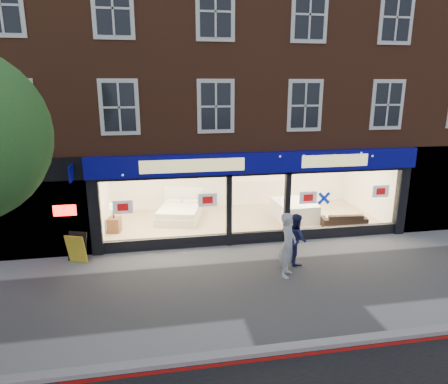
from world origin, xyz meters
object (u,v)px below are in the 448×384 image
object	(u,v)px
pedestrian_grey	(288,245)
mattress_stack	(294,210)
display_bed	(180,212)
a_board	(77,248)
pedestrian_blue	(296,239)
sofa	(343,219)

from	to	relation	value
pedestrian_grey	mattress_stack	bearing A→B (deg)	8.99
display_bed	a_board	bearing A→B (deg)	-120.75
pedestrian_grey	pedestrian_blue	xyz separation A→B (m)	(0.54, 0.80, -0.16)
a_board	pedestrian_blue	xyz separation A→B (m)	(6.79, -1.25, 0.32)
sofa	pedestrian_blue	distance (m)	4.01
a_board	pedestrian_grey	size ratio (longest dim) A/B	0.50
mattress_stack	pedestrian_grey	size ratio (longest dim) A/B	1.00
sofa	pedestrian_grey	distance (m)	4.96
pedestrian_blue	sofa	bearing A→B (deg)	-51.73
sofa	pedestrian_grey	world-z (taller)	pedestrian_grey
mattress_stack	pedestrian_grey	xyz separation A→B (m)	(-1.87, -4.61, 0.50)
display_bed	pedestrian_blue	world-z (taller)	pedestrian_blue
display_bed	pedestrian_blue	size ratio (longest dim) A/B	1.47
display_bed	mattress_stack	bearing A→B (deg)	6.86
display_bed	mattress_stack	world-z (taller)	display_bed
pedestrian_grey	pedestrian_blue	world-z (taller)	pedestrian_grey
pedestrian_blue	mattress_stack	bearing A→B (deg)	-22.95
display_bed	mattress_stack	size ratio (longest dim) A/B	1.23
pedestrian_blue	a_board	bearing A→B (deg)	75.89
sofa	a_board	bearing A→B (deg)	14.88
a_board	pedestrian_blue	size ratio (longest dim) A/B	0.60
sofa	a_board	world-z (taller)	a_board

